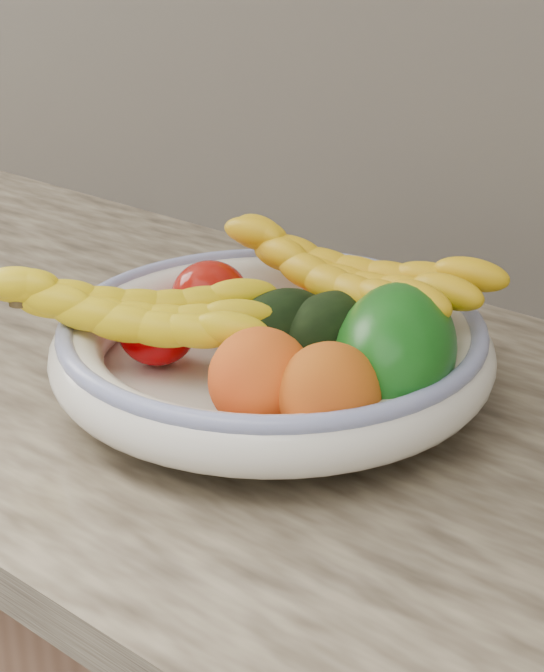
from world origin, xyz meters
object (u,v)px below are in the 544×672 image
(banana_bunch_back, at_px, (344,284))
(green_mango, at_px, (396,351))
(banana_bunch_front, at_px, (129,319))
(fruit_bowl, at_px, (272,348))

(banana_bunch_back, bearing_deg, green_mango, -31.65)
(green_mango, bearing_deg, banana_bunch_front, 176.48)
(green_mango, relative_size, banana_bunch_front, 0.57)
(banana_bunch_back, bearing_deg, banana_bunch_front, -117.92)
(fruit_bowl, bearing_deg, banana_bunch_front, -133.69)
(green_mango, height_order, banana_bunch_front, green_mango)
(green_mango, xyz_separation_m, banana_bunch_front, (-0.20, -0.10, 0.01))
(fruit_bowl, xyz_separation_m, green_mango, (0.12, 0.01, 0.03))
(banana_bunch_back, xyz_separation_m, banana_bunch_front, (-0.10, -0.17, -0.01))
(fruit_bowl, xyz_separation_m, banana_bunch_front, (-0.08, -0.09, 0.03))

